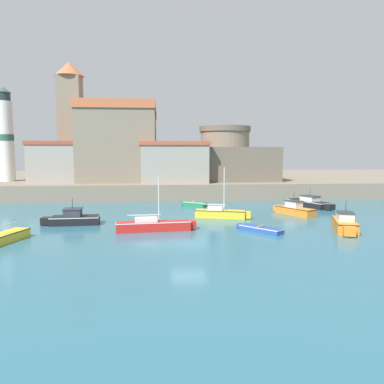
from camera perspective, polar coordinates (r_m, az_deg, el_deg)
ground_plane at (r=26.60m, az=-0.50°, el=-7.73°), size 200.00×200.00×0.00m
quay_seawall at (r=67.84m, az=-3.15°, el=1.61°), size 120.00×40.00×2.20m
motorboat_black_0 at (r=34.78m, az=-17.68°, el=-3.88°), size 5.04×2.08×2.32m
sailboat_red_1 at (r=30.52m, az=-5.78°, el=-5.05°), size 6.54×1.76×4.39m
motorboat_orange_2 at (r=33.00m, az=22.29°, el=-4.48°), size 2.91×5.14×2.43m
dinghy_blue_3 at (r=30.66m, az=10.30°, el=-5.53°), size 3.29×3.66×0.50m
motorboat_black_4 at (r=45.77m, az=17.44°, el=-1.57°), size 3.96×6.22×2.23m
motorboat_orange_5 at (r=39.66m, az=15.29°, el=-2.59°), size 3.29×4.82×2.34m
dinghy_green_6 at (r=43.99m, az=0.38°, el=-1.82°), size 3.07×2.47×0.66m
sailboat_yellow_7 at (r=36.44m, az=4.44°, el=-3.23°), size 5.42×2.52×4.91m
sailboat_yellow_8 at (r=29.42m, az=-27.26°, el=-6.32°), size 2.60×5.47×4.33m
church at (r=59.32m, az=-11.33°, el=7.63°), size 14.45×17.93×17.05m
fortress at (r=58.56m, az=4.99°, el=4.89°), size 14.00×14.00×8.10m
lighthouse at (r=60.21m, az=-26.55°, el=7.65°), size 2.24×2.24×13.35m
harbor_shed_near_wharf at (r=52.23m, az=-2.68°, el=4.60°), size 9.41×6.68×5.61m
harbor_shed_mid_row at (r=54.81m, az=-19.73°, el=4.35°), size 7.59×5.00×5.65m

